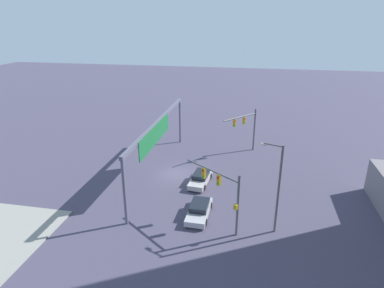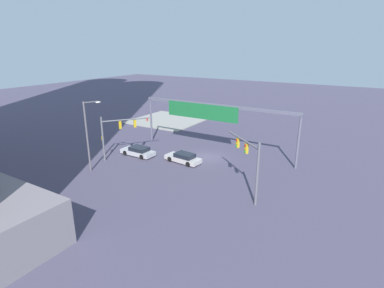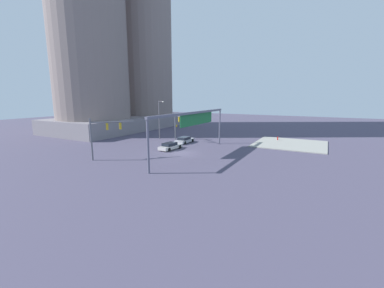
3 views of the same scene
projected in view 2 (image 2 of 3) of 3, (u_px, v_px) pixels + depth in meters
The scene contains 9 objects.
ground_plane at pixel (207, 157), 39.62m from camera, with size 184.05×184.05×0.00m, color #474257.
sidewalk_corner at pixel (168, 120), 59.38m from camera, with size 12.68×12.59×0.15m, color gray.
traffic_signal_near_corner at pixel (116, 130), 38.00m from camera, with size 4.20×5.20×5.66m.
traffic_signal_opposite_side at pixel (249, 158), 27.91m from camera, with size 4.73×4.07×5.97m.
streetlamp_curved_arm at pixel (88, 132), 34.04m from camera, with size 0.96×1.94×8.11m.
overhead_sign_gantry at pixel (211, 112), 39.94m from camera, with size 21.99×0.43×6.68m.
sedan_car_approaching at pixel (138, 151), 40.18m from camera, with size 4.70×2.02×1.21m.
sedan_car_waiting_far at pixel (183, 158), 37.77m from camera, with size 4.84×2.20×1.21m.
fire_hydrant_on_curb at pixel (147, 119), 58.41m from camera, with size 0.33×0.22×0.71m.
Camera 2 is at (-17.65, 32.79, 13.77)m, focal length 28.41 mm.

